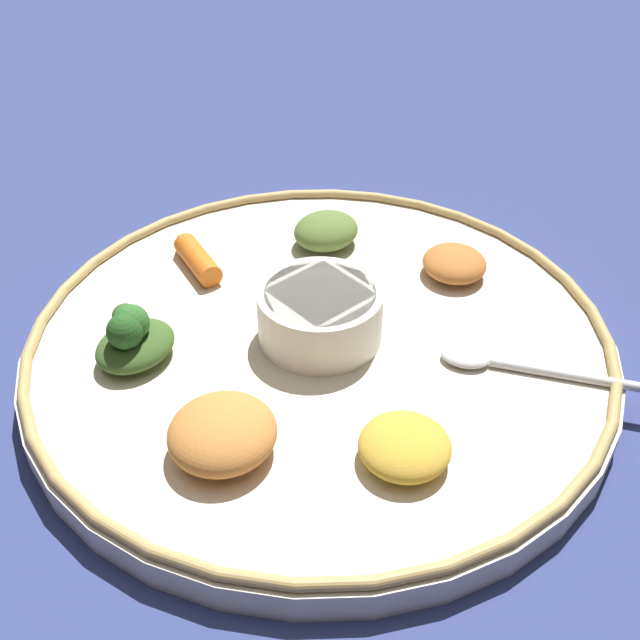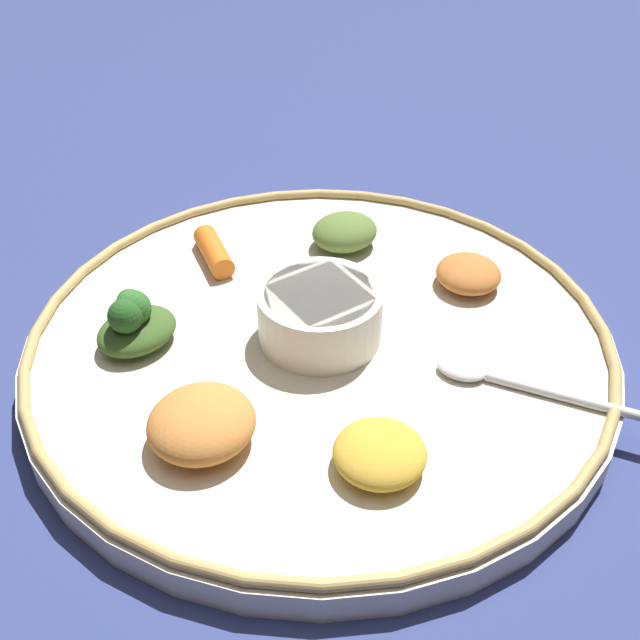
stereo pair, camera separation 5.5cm
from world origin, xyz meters
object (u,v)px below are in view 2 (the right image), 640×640
Objects in this scene: spoon at (523,385)px; greens_pile at (134,322)px; center_bowl at (320,313)px; carrot_near_spoon at (212,248)px.

greens_pile is at bearing -111.99° from spoon.
carrot_near_spoon is at bearing -150.67° from center_bowl.
greens_pile reaches higher than carrot_near_spoon.
center_bowl is at bearing 29.33° from carrot_near_spoon.
greens_pile reaches higher than spoon.
center_bowl is at bearing -124.05° from spoon.
greens_pile is at bearing -32.49° from carrot_near_spoon.
spoon is 0.28m from carrot_near_spoon.
carrot_near_spoon is at bearing -136.86° from spoon.
center_bowl is 1.16× the size of greens_pile.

